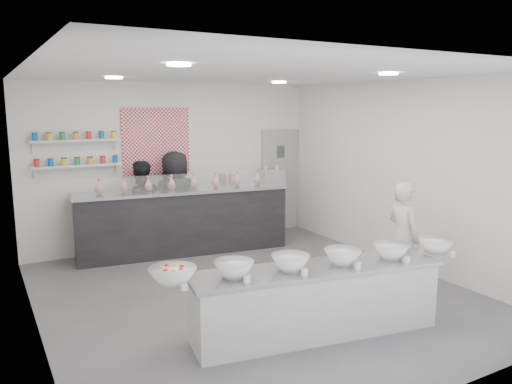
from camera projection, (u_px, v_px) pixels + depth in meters
floor at (253, 293)px, 6.96m from camera, size 6.00×6.00×0.00m
ceiling at (253, 73)px, 6.46m from camera, size 6.00×6.00×0.00m
back_wall at (175, 165)px, 9.28m from camera, size 5.50×0.00×5.50m
left_wall at (31, 207)px, 5.38m from camera, size 0.00×6.00×6.00m
right_wall at (402, 174)px, 8.04m from camera, size 0.00×6.00×6.00m
back_door at (280, 180)px, 10.45m from camera, size 0.88×0.04×2.10m
pattern_panel at (156, 142)px, 9.02m from camera, size 1.25×0.03×1.20m
jar_shelf_lower at (77, 166)px, 8.33m from camera, size 1.45×0.22×0.04m
jar_shelf_upper at (76, 140)px, 8.26m from camera, size 1.45×0.22×0.04m
preserve_jars at (77, 149)px, 8.27m from camera, size 1.45×0.10×0.56m
downlight_0 at (179, 65)px, 4.92m from camera, size 0.24×0.24×0.02m
downlight_1 at (389, 74)px, 6.28m from camera, size 0.24×0.24×0.02m
downlight_2 at (114, 78)px, 7.15m from camera, size 0.24×0.24×0.02m
downlight_3 at (279, 82)px, 8.51m from camera, size 0.24×0.24×0.02m
prep_counter at (316, 301)px, 5.66m from camera, size 2.99×1.15×0.80m
back_bar at (184, 221)px, 8.81m from camera, size 3.77×1.18×1.15m
sneeze_guard at (187, 183)px, 8.39m from camera, size 3.62×0.52×0.31m
espresso_ledge at (253, 213)px, 10.02m from camera, size 1.24×0.39×0.92m
espresso_machine at (271, 180)px, 10.12m from camera, size 0.50×0.35×0.38m
cup_stacks at (228, 184)px, 9.65m from camera, size 0.28×0.24×0.37m
prep_bowls at (317, 260)px, 5.58m from camera, size 3.72×1.14×0.17m
label_cards at (354, 276)px, 5.18m from camera, size 3.31×0.04×0.07m
cookie_bags at (183, 182)px, 8.69m from camera, size 2.93×0.54×0.26m
woman_prep at (403, 238)px, 6.90m from camera, size 0.42×0.60×1.57m
staff_left at (141, 208)px, 8.67m from camera, size 0.87×0.72×1.66m
staff_right at (176, 201)px, 8.97m from camera, size 0.92×0.64×1.80m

